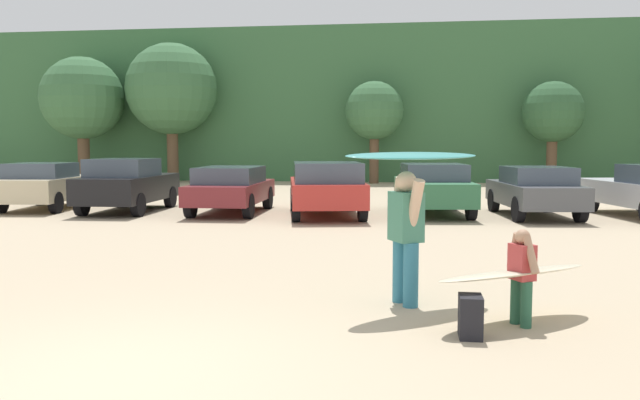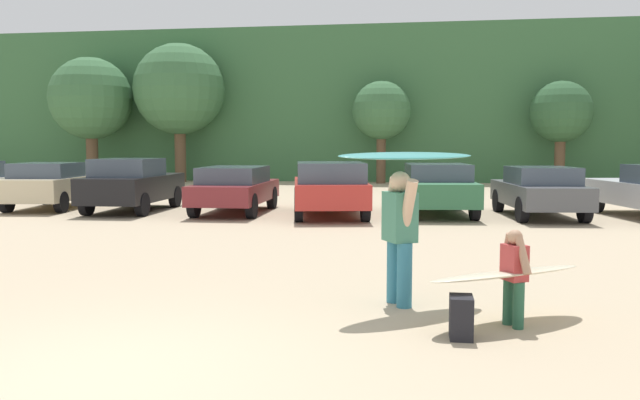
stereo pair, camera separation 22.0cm
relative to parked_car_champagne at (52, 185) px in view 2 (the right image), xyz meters
The scene contains 17 objects.
ground_plane 16.22m from the parked_car_champagne, 57.76° to the right, with size 120.00×120.00×0.00m, color tan.
hillside_ridge 23.68m from the parked_car_champagne, 68.37° to the left, with size 108.00×12.00×8.25m, color #38663D.
tree_center_left 15.48m from the parked_car_champagne, 113.13° to the left, with size 4.32×4.32×6.57m.
tree_far_left 15.16m from the parked_car_champagne, 94.99° to the left, with size 4.79×4.79×7.29m.
tree_center_right 17.68m from the parked_car_champagne, 57.45° to the left, with size 2.97×2.97×5.19m.
tree_left 23.37m from the parked_car_champagne, 38.77° to the left, with size 2.97×2.97×5.06m.
parked_car_champagne is the anchor object (origin of this frame).
parked_car_black 2.85m from the parked_car_champagne, ahead, with size 1.97×4.20×1.60m.
parked_car_maroon 6.03m from the parked_car_champagne, ahead, with size 1.93×4.30×1.37m.
parked_car_red 8.93m from the parked_car_champagne, ahead, with size 2.73×4.62×1.53m.
parked_car_forest_green 11.86m from the parked_car_champagne, ahead, with size 2.30×4.44×1.47m.
parked_car_dark_gray 14.66m from the parked_car_champagne, ahead, with size 2.22×4.29×1.41m.
person_adult 15.49m from the parked_car_champagne, 43.89° to the right, with size 0.50×0.76×1.70m.
person_child 16.99m from the parked_car_champagne, 42.83° to the right, with size 0.33×0.50×1.10m.
surfboard_teal 15.55m from the parked_car_champagne, 43.49° to the right, with size 1.95×1.71×0.13m.
surfboard_cream 16.85m from the parked_car_champagne, 42.65° to the right, with size 2.07×1.73×0.16m.
backpack_dropped 16.94m from the parked_car_champagne, 45.57° to the right, with size 0.24×0.34×0.45m.
Camera 2 is at (2.78, -5.33, 2.05)m, focal length 37.00 mm.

